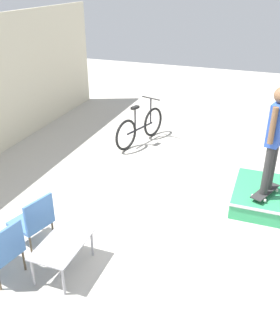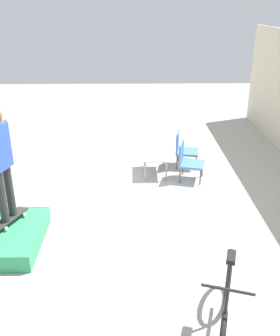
# 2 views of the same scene
# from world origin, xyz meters

# --- Properties ---
(ground_plane) EXTENTS (24.00, 24.00, 0.00)m
(ground_plane) POSITION_xyz_m (0.00, 0.00, 0.00)
(ground_plane) COLOR #B7B2A8
(skate_ramp_box) EXTENTS (1.46, 0.96, 0.31)m
(skate_ramp_box) POSITION_xyz_m (1.36, -1.29, 0.14)
(skate_ramp_box) COLOR #339E60
(skate_ramp_box) RESTS_ON ground_plane
(skateboard_on_ramp) EXTENTS (0.75, 0.47, 0.07)m
(skateboard_on_ramp) POSITION_xyz_m (1.16, -1.35, 0.37)
(skateboard_on_ramp) COLOR #2D2D2D
(skateboard_on_ramp) RESTS_ON skate_ramp_box
(person_skater) EXTENTS (0.55, 0.30, 1.83)m
(person_skater) POSITION_xyz_m (1.16, -1.35, 1.47)
(person_skater) COLOR #2D2D2D
(person_skater) RESTS_ON skateboard_on_ramp
(coffee_table) EXTENTS (0.92, 0.56, 0.47)m
(coffee_table) POSITION_xyz_m (-1.41, 1.16, 0.41)
(coffee_table) COLOR #9E9EA3
(coffee_table) RESTS_ON ground_plane
(patio_chair_left) EXTENTS (0.61, 0.61, 0.86)m
(patio_chair_left) POSITION_xyz_m (-1.80, 1.86, 0.46)
(patio_chair_left) COLOR brown
(patio_chair_left) RESTS_ON ground_plane
(patio_chair_right) EXTENTS (0.64, 0.64, 0.86)m
(patio_chair_right) POSITION_xyz_m (-1.06, 1.86, 0.46)
(patio_chair_right) COLOR brown
(patio_chair_right) RESTS_ON ground_plane
(bicycle) EXTENTS (1.77, 0.68, 1.04)m
(bicycle) POSITION_xyz_m (3.20, 1.72, 0.39)
(bicycle) COLOR black
(bicycle) RESTS_ON ground_plane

